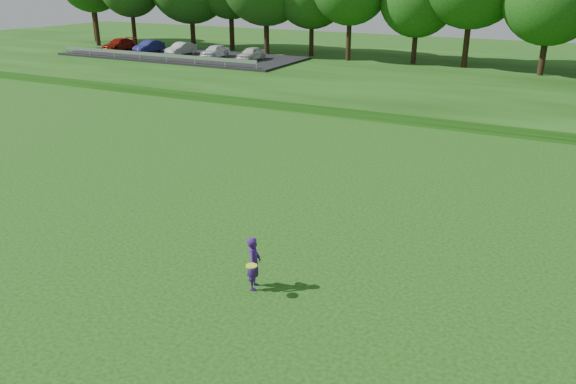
% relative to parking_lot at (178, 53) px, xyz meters
% --- Properties ---
extents(ground, '(140.00, 140.00, 0.00)m').
position_rel_parking_lot_xyz_m(ground, '(24.23, -32.80, -1.01)').
color(ground, '#163C0B').
rests_on(ground, ground).
extents(berm, '(130.00, 30.00, 0.60)m').
position_rel_parking_lot_xyz_m(berm, '(24.23, 1.20, -0.71)').
color(berm, '#163C0B').
rests_on(berm, ground).
extents(walking_path, '(130.00, 1.60, 0.04)m').
position_rel_parking_lot_xyz_m(walking_path, '(24.23, -12.80, -0.99)').
color(walking_path, gray).
rests_on(walking_path, ground).
extents(parking_lot, '(24.00, 9.00, 1.38)m').
position_rel_parking_lot_xyz_m(parking_lot, '(0.00, 0.00, 0.00)').
color(parking_lot, black).
rests_on(parking_lot, berm).
extents(woman, '(0.59, 0.89, 1.54)m').
position_rel_parking_lot_xyz_m(woman, '(28.21, -33.44, -0.24)').
color(woman, '#39186E').
rests_on(woman, ground).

